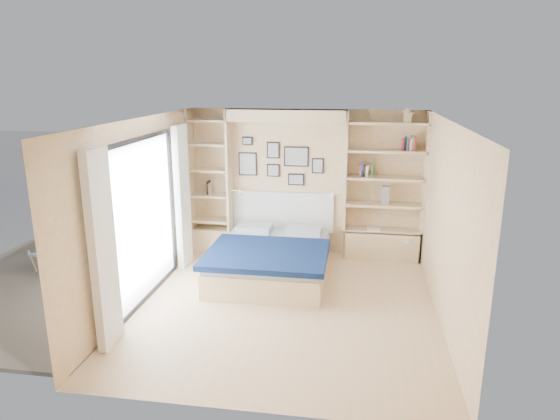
# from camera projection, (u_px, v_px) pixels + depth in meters

# --- Properties ---
(ground) EXTENTS (4.50, 4.50, 0.00)m
(ground) POSITION_uv_depth(u_px,v_px,m) (286.00, 306.00, 6.80)
(ground) COLOR tan
(ground) RESTS_ON ground
(room_shell) EXTENTS (4.50, 4.50, 4.50)m
(room_shell) POSITION_uv_depth(u_px,v_px,m) (276.00, 201.00, 8.03)
(room_shell) COLOR #E8BF88
(room_shell) RESTS_ON ground
(bed) EXTENTS (1.78, 2.32, 1.07)m
(bed) POSITION_uv_depth(u_px,v_px,m) (271.00, 259.00, 7.77)
(bed) COLOR beige
(bed) RESTS_ON ground
(photo_gallery) EXTENTS (1.48, 0.02, 0.82)m
(photo_gallery) POSITION_uv_depth(u_px,v_px,m) (279.00, 162.00, 8.57)
(photo_gallery) COLOR black
(photo_gallery) RESTS_ON ground
(reading_lamps) EXTENTS (1.92, 0.12, 0.15)m
(reading_lamps) POSITION_uv_depth(u_px,v_px,m) (286.00, 193.00, 8.47)
(reading_lamps) COLOR silver
(reading_lamps) RESTS_ON ground
(shelf_decor) EXTENTS (3.48, 0.23, 2.03)m
(shelf_decor) POSITION_uv_depth(u_px,v_px,m) (375.00, 160.00, 8.16)
(shelf_decor) COLOR #A13516
(shelf_decor) RESTS_ON ground
(deck) EXTENTS (3.20, 4.00, 0.05)m
(deck) POSITION_uv_depth(u_px,v_px,m) (45.00, 289.00, 7.34)
(deck) COLOR #706353
(deck) RESTS_ON ground
(deck_chair) EXTENTS (0.66, 0.90, 0.81)m
(deck_chair) POSITION_uv_depth(u_px,v_px,m) (62.00, 245.00, 8.06)
(deck_chair) COLOR tan
(deck_chair) RESTS_ON ground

